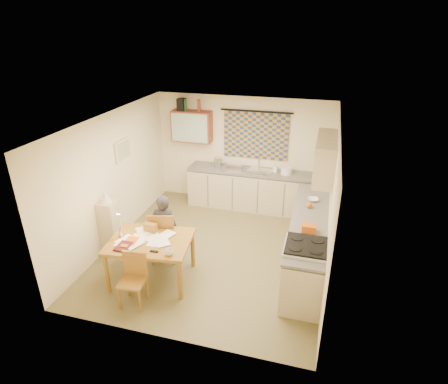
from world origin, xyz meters
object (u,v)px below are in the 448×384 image
(dining_table, at_px, (152,259))
(shelf_stand, at_px, (110,227))
(counter_back, at_px, (260,191))
(person, at_px, (164,229))
(chair_far, at_px, (164,244))
(counter_right, at_px, (308,241))
(stove, at_px, (303,272))

(dining_table, distance_m, shelf_stand, 1.21)
(counter_back, relative_size, person, 2.55)
(person, height_order, shelf_stand, person)
(counter_back, xyz_separation_m, dining_table, (-1.26, -3.03, -0.07))
(chair_far, bearing_deg, counter_right, 177.42)
(chair_far, bearing_deg, counter_back, -132.93)
(chair_far, relative_size, person, 0.77)
(chair_far, relative_size, shelf_stand, 0.95)
(dining_table, distance_m, person, 0.63)
(counter_back, height_order, person, person)
(dining_table, relative_size, shelf_stand, 1.37)
(shelf_stand, bearing_deg, chair_far, 2.08)
(stove, distance_m, person, 2.50)
(chair_far, xyz_separation_m, shelf_stand, (-1.05, -0.04, 0.21))
(counter_right, relative_size, stove, 2.99)
(stove, bearing_deg, chair_far, 170.84)
(chair_far, xyz_separation_m, person, (0.03, -0.01, 0.34))
(chair_far, bearing_deg, stove, 155.61)
(counter_back, xyz_separation_m, shelf_stand, (-2.34, -2.50, 0.07))
(chair_far, distance_m, person, 0.34)
(counter_back, bearing_deg, counter_right, -57.66)
(stove, height_order, shelf_stand, shelf_stand)
(stove, bearing_deg, person, 170.84)
(counter_right, bearing_deg, shelf_stand, -170.41)
(dining_table, bearing_deg, shelf_stand, 146.63)
(counter_right, bearing_deg, stove, -90.00)
(person, bearing_deg, shelf_stand, -9.04)
(counter_right, distance_m, person, 2.53)
(counter_right, xyz_separation_m, chair_far, (-2.49, -0.56, -0.14))
(stove, bearing_deg, counter_right, 90.00)
(shelf_stand, bearing_deg, counter_right, 9.59)
(counter_back, relative_size, dining_table, 2.32)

